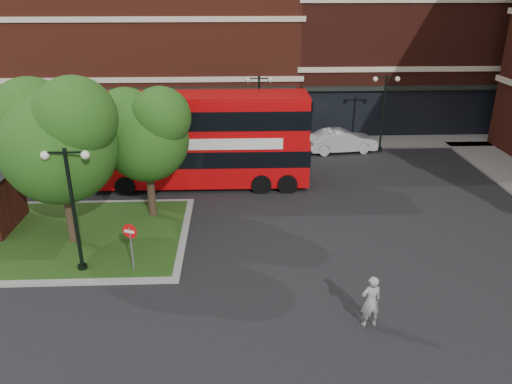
{
  "coord_description": "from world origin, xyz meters",
  "views": [
    {
      "loc": [
        0.5,
        -16.67,
        10.34
      ],
      "look_at": [
        1.33,
        3.12,
        2.0
      ],
      "focal_mm": 35.0,
      "sensor_mm": 36.0,
      "label": 1
    }
  ],
  "objects_px": {
    "woman": "(371,301)",
    "car_white": "(342,141)",
    "bus": "(200,134)",
    "car_silver": "(156,145)"
  },
  "relations": [
    {
      "from": "bus",
      "to": "woman",
      "type": "bearing_deg",
      "value": -63.5
    },
    {
      "from": "car_silver",
      "to": "car_white",
      "type": "xyz_separation_m",
      "value": [
        12.13,
        0.01,
        0.12
      ]
    },
    {
      "from": "bus",
      "to": "car_white",
      "type": "height_order",
      "value": "bus"
    },
    {
      "from": "woman",
      "to": "car_silver",
      "type": "relative_size",
      "value": 0.5
    },
    {
      "from": "bus",
      "to": "car_silver",
      "type": "xyz_separation_m",
      "value": [
        -3.29,
        5.43,
        -2.27
      ]
    },
    {
      "from": "woman",
      "to": "bus",
      "type": "bearing_deg",
      "value": -73.52
    },
    {
      "from": "bus",
      "to": "woman",
      "type": "xyz_separation_m",
      "value": [
        6.15,
        -12.57,
        -1.97
      ]
    },
    {
      "from": "woman",
      "to": "car_silver",
      "type": "bearing_deg",
      "value": -71.92
    },
    {
      "from": "woman",
      "to": "car_white",
      "type": "relative_size",
      "value": 0.4
    },
    {
      "from": "bus",
      "to": "car_silver",
      "type": "relative_size",
      "value": 3.16
    }
  ]
}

